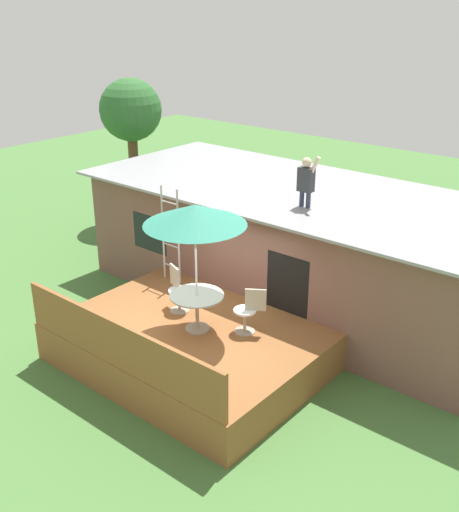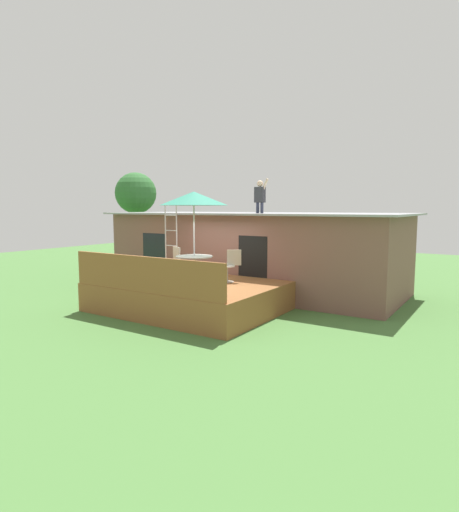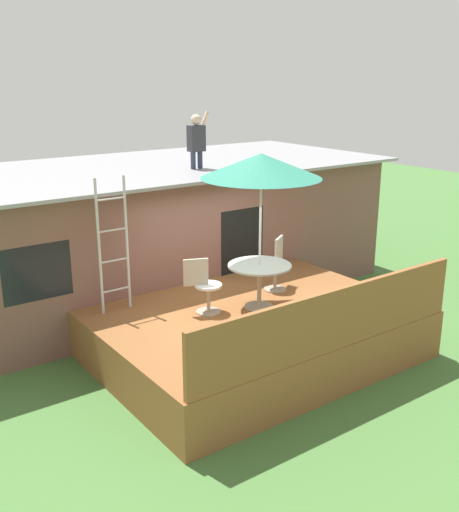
{
  "view_description": "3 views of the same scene",
  "coord_description": "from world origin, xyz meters",
  "px_view_note": "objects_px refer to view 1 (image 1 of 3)",
  "views": [
    {
      "loc": [
        7.24,
        -7.64,
        6.73
      ],
      "look_at": [
        0.23,
        0.78,
        2.08
      ],
      "focal_mm": 42.75,
      "sensor_mm": 36.0,
      "label": 1
    },
    {
      "loc": [
        7.45,
        -9.51,
        2.88
      ],
      "look_at": [
        0.67,
        0.93,
        1.48
      ],
      "focal_mm": 29.89,
      "sensor_mm": 36.0,
      "label": 2
    },
    {
      "loc": [
        -5.66,
        -7.26,
        4.49
      ],
      "look_at": [
        0.26,
        0.91,
        1.43
      ],
      "focal_mm": 41.91,
      "sensor_mm": 36.0,
      "label": 3
    }
  ],
  "objects_px": {
    "patio_table": "(197,302)",
    "backyard_tree": "(131,112)",
    "patio_umbrella": "(195,215)",
    "person_figure": "(306,179)",
    "patio_chair_left": "(178,289)",
    "step_ladder": "(171,235)",
    "patio_chair_right": "(249,311)"
  },
  "relations": [
    {
      "from": "patio_table",
      "to": "backyard_tree",
      "type": "distance_m",
      "value": 9.14
    },
    {
      "from": "patio_table",
      "to": "patio_umbrella",
      "type": "bearing_deg",
      "value": 135.0
    },
    {
      "from": "patio_table",
      "to": "person_figure",
      "type": "xyz_separation_m",
      "value": [
        0.59,
        2.73,
        1.94
      ]
    },
    {
      "from": "patio_chair_left",
      "to": "backyard_tree",
      "type": "height_order",
      "value": "backyard_tree"
    },
    {
      "from": "step_ladder",
      "to": "patio_table",
      "type": "bearing_deg",
      "value": -33.34
    },
    {
      "from": "patio_table",
      "to": "person_figure",
      "type": "distance_m",
      "value": 3.4
    },
    {
      "from": "patio_umbrella",
      "to": "patio_chair_right",
      "type": "relative_size",
      "value": 2.76
    },
    {
      "from": "patio_chair_right",
      "to": "patio_chair_left",
      "type": "bearing_deg",
      "value": -26.7
    },
    {
      "from": "backyard_tree",
      "to": "patio_umbrella",
      "type": "bearing_deg",
      "value": -34.53
    },
    {
      "from": "patio_table",
      "to": "backyard_tree",
      "type": "height_order",
      "value": "backyard_tree"
    },
    {
      "from": "step_ladder",
      "to": "person_figure",
      "type": "distance_m",
      "value": 3.25
    },
    {
      "from": "patio_table",
      "to": "backyard_tree",
      "type": "relative_size",
      "value": 0.23
    },
    {
      "from": "person_figure",
      "to": "backyard_tree",
      "type": "relative_size",
      "value": 0.24
    },
    {
      "from": "patio_umbrella",
      "to": "patio_chair_right",
      "type": "bearing_deg",
      "value": 33.41
    },
    {
      "from": "backyard_tree",
      "to": "patio_chair_left",
      "type": "bearing_deg",
      "value": -35.96
    },
    {
      "from": "patio_chair_right",
      "to": "backyard_tree",
      "type": "xyz_separation_m",
      "value": [
        -8.15,
        4.49,
        2.24
      ]
    },
    {
      "from": "patio_umbrella",
      "to": "patio_chair_right",
      "type": "height_order",
      "value": "patio_umbrella"
    },
    {
      "from": "patio_umbrella",
      "to": "patio_chair_left",
      "type": "relative_size",
      "value": 2.76
    },
    {
      "from": "patio_chair_left",
      "to": "person_figure",
      "type": "bearing_deg",
      "value": 80.83
    },
    {
      "from": "patio_table",
      "to": "person_figure",
      "type": "height_order",
      "value": "person_figure"
    },
    {
      "from": "step_ladder",
      "to": "patio_chair_right",
      "type": "relative_size",
      "value": 2.39
    },
    {
      "from": "step_ladder",
      "to": "backyard_tree",
      "type": "bearing_deg",
      "value": 145.05
    },
    {
      "from": "patio_table",
      "to": "patio_umbrella",
      "type": "xyz_separation_m",
      "value": [
        -0.0,
        0.0,
        1.76
      ]
    },
    {
      "from": "patio_umbrella",
      "to": "person_figure",
      "type": "relative_size",
      "value": 2.29
    },
    {
      "from": "person_figure",
      "to": "patio_chair_right",
      "type": "bearing_deg",
      "value": -83.66
    },
    {
      "from": "step_ladder",
      "to": "patio_chair_right",
      "type": "distance_m",
      "value": 2.95
    },
    {
      "from": "patio_table",
      "to": "patio_umbrella",
      "type": "relative_size",
      "value": 0.41
    },
    {
      "from": "patio_umbrella",
      "to": "patio_chair_left",
      "type": "distance_m",
      "value": 2.11
    },
    {
      "from": "patio_umbrella",
      "to": "patio_chair_left",
      "type": "bearing_deg",
      "value": 157.94
    },
    {
      "from": "patio_chair_right",
      "to": "step_ladder",
      "type": "bearing_deg",
      "value": -48.29
    },
    {
      "from": "person_figure",
      "to": "patio_chair_left",
      "type": "relative_size",
      "value": 1.21
    },
    {
      "from": "person_figure",
      "to": "step_ladder",
      "type": "bearing_deg",
      "value": -150.37
    }
  ]
}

